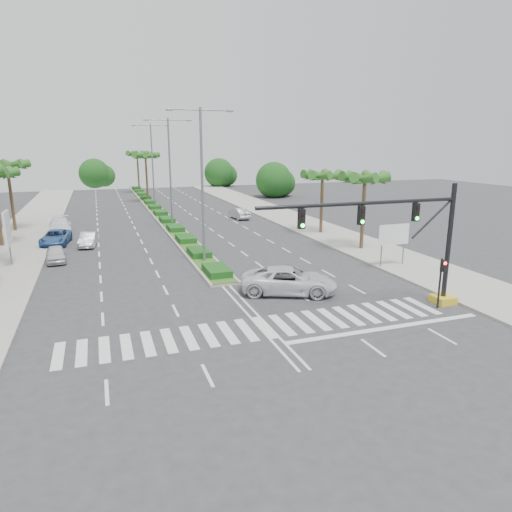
{
  "coord_description": "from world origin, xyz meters",
  "views": [
    {
      "loc": [
        -7.74,
        -20.92,
        9.41
      ],
      "look_at": [
        0.73,
        3.45,
        3.0
      ],
      "focal_mm": 32.0,
      "sensor_mm": 36.0,
      "label": 1
    }
  ],
  "objects_px": {
    "car_crossing": "(289,281)",
    "car_parked_d": "(60,226)",
    "car_parked_b": "(88,239)",
    "car_right": "(239,213)",
    "car_parked_c": "(56,237)",
    "car_parked_a": "(56,254)"
  },
  "relations": [
    {
      "from": "car_crossing",
      "to": "car_parked_d",
      "type": "bearing_deg",
      "value": 53.06
    },
    {
      "from": "car_parked_b",
      "to": "car_right",
      "type": "relative_size",
      "value": 0.94
    },
    {
      "from": "car_parked_c",
      "to": "car_parked_b",
      "type": "bearing_deg",
      "value": -23.92
    },
    {
      "from": "car_parked_b",
      "to": "car_parked_d",
      "type": "xyz_separation_m",
      "value": [
        -2.93,
        7.92,
        0.14
      ]
    },
    {
      "from": "car_parked_b",
      "to": "car_parked_a",
      "type": "bearing_deg",
      "value": -107.82
    },
    {
      "from": "car_parked_b",
      "to": "car_parked_c",
      "type": "bearing_deg",
      "value": 156.17
    },
    {
      "from": "car_parked_b",
      "to": "car_right",
      "type": "bearing_deg",
      "value": 37.42
    },
    {
      "from": "car_parked_a",
      "to": "car_parked_c",
      "type": "xyz_separation_m",
      "value": [
        -0.49,
        7.02,
        0.05
      ]
    },
    {
      "from": "car_parked_c",
      "to": "car_crossing",
      "type": "height_order",
      "value": "car_crossing"
    },
    {
      "from": "car_parked_c",
      "to": "car_parked_d",
      "type": "bearing_deg",
      "value": 96.88
    },
    {
      "from": "car_parked_a",
      "to": "car_parked_c",
      "type": "height_order",
      "value": "car_parked_c"
    },
    {
      "from": "car_parked_d",
      "to": "car_crossing",
      "type": "distance_m",
      "value": 30.85
    },
    {
      "from": "car_parked_a",
      "to": "car_crossing",
      "type": "relative_size",
      "value": 0.61
    },
    {
      "from": "car_parked_a",
      "to": "car_parked_c",
      "type": "bearing_deg",
      "value": 89.04
    },
    {
      "from": "car_parked_a",
      "to": "car_crossing",
      "type": "height_order",
      "value": "car_crossing"
    },
    {
      "from": "car_parked_a",
      "to": "car_parked_d",
      "type": "bearing_deg",
      "value": 87.17
    },
    {
      "from": "car_parked_d",
      "to": "car_right",
      "type": "xyz_separation_m",
      "value": [
        20.96,
        2.68,
        -0.1
      ]
    },
    {
      "from": "car_parked_c",
      "to": "car_parked_a",
      "type": "bearing_deg",
      "value": -79.1
    },
    {
      "from": "car_parked_d",
      "to": "car_crossing",
      "type": "xyz_separation_m",
      "value": [
        15.24,
        -26.82,
        0.05
      ]
    },
    {
      "from": "car_parked_c",
      "to": "car_right",
      "type": "bearing_deg",
      "value": 29.78
    },
    {
      "from": "car_parked_d",
      "to": "car_parked_b",
      "type": "bearing_deg",
      "value": -72.5
    },
    {
      "from": "car_parked_d",
      "to": "car_right",
      "type": "relative_size",
      "value": 1.3
    }
  ]
}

